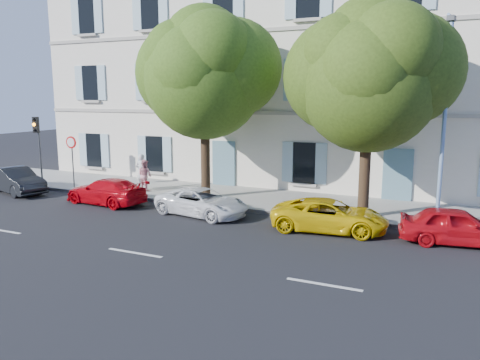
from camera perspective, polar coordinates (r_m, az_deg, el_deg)
The scene contains 16 objects.
ground at distance 18.30m, azimuth -5.08°, elevation -5.13°, with size 90.00×90.00×0.00m, color black.
sidewalk at distance 22.15m, azimuth 0.60°, elevation -2.19°, with size 36.00×4.50×0.15m, color #A09E96.
kerb at distance 20.23m, azimuth -1.90°, elevation -3.37°, with size 36.00×0.16×0.16m, color #9E998E.
building at distance 27.02m, azimuth 5.70°, elevation 12.63°, with size 28.00×7.00×12.00m, color silver.
car_dark_sedan at distance 26.04m, azimuth -25.65°, elevation -0.05°, with size 1.38×3.95×1.30m, color black.
car_red_coupe at distance 21.98m, azimuth -16.01°, elevation -1.33°, with size 1.64×4.04×1.17m, color #C20510.
car_white_coupe at distance 19.18m, azimuth -4.66°, elevation -2.71°, with size 1.83×3.98×1.11m, color white.
car_yellow_supercar at distance 17.24m, azimuth 10.86°, elevation -4.26°, with size 1.91×4.15×1.15m, color #E0B909.
car_red_hatchback at distance 16.98m, azimuth 24.92°, elevation -5.12°, with size 1.45×3.62×1.23m, color #B50B13.
tree_left at distance 21.54m, azimuth -4.37°, elevation 12.12°, with size 5.43×5.43×8.41m.
tree_right at distance 18.46m, azimuth 15.43°, elevation 11.28°, with size 5.20×5.20×8.01m.
traffic_light at distance 27.34m, azimuth -23.48°, elevation 5.00°, with size 0.31×0.41×3.59m.
road_sign at distance 25.25m, azimuth -19.82°, elevation 3.35°, with size 0.62×0.10×2.68m.
street_lamp at distance 18.06m, azimuth 23.71°, elevation 7.62°, with size 0.29×1.56×7.29m.
pedestrian_a at distance 24.17m, azimuth -11.86°, elevation 1.00°, with size 0.66×0.43×1.81m, color silver.
pedestrian_b at distance 23.83m, azimuth -11.52°, elevation 0.59°, with size 0.76×0.59×1.57m, color #CE848D.
Camera 1 is at (8.77, -15.33, 4.82)m, focal length 35.00 mm.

